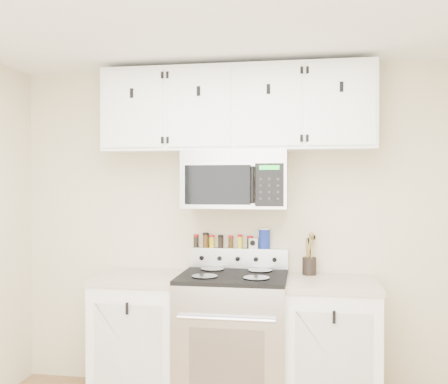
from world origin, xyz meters
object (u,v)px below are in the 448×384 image
microwave (236,179)px  salt_canister (264,238)px  range (233,338)px  utensil_crock (309,265)px

microwave → salt_canister: 0.52m
range → salt_canister: 0.77m
microwave → salt_canister: size_ratio=4.80×
utensil_crock → salt_canister: size_ratio=1.91×
salt_canister → range: bearing=-125.3°
range → microwave: microwave is taller
utensil_crock → salt_canister: bearing=170.3°
utensil_crock → range: bearing=-157.4°
range → microwave: 1.15m
range → salt_canister: (0.20, 0.28, 0.69)m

